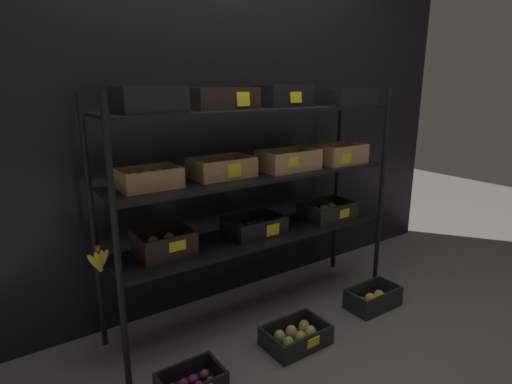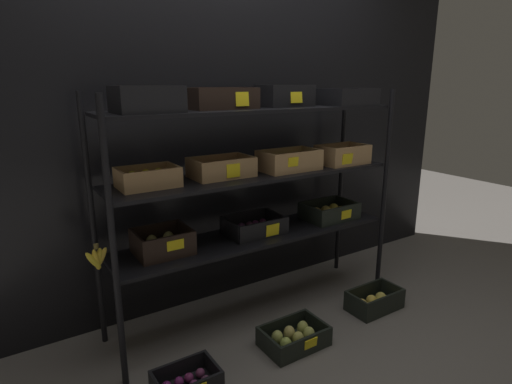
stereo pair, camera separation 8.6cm
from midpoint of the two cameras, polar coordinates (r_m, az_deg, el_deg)
ground_plane at (r=2.89m, az=0.88°, el=-16.10°), size 10.00×10.00×0.00m
storefront_wall at (r=2.85m, az=-3.70°, el=8.63°), size 4.25×0.12×2.36m
display_rack at (r=2.53m, az=1.09°, el=3.08°), size 1.98×0.46×1.47m
crate_ground_plum at (r=2.29m, az=-8.33°, el=-24.48°), size 0.32×0.22×0.11m
crate_ground_pear at (r=2.57m, az=6.22°, el=-19.20°), size 0.37×0.26×0.12m
crate_ground_apple_gold at (r=3.02m, az=16.73°, el=-14.21°), size 0.37×0.21×0.14m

